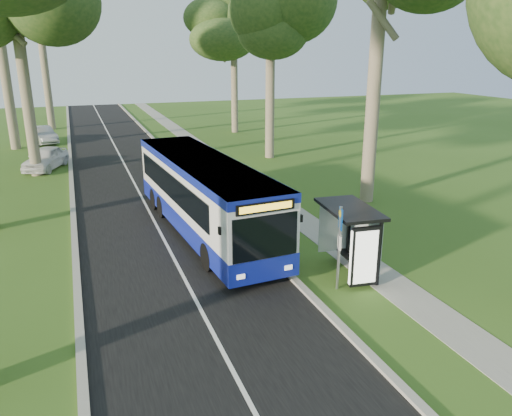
{
  "coord_description": "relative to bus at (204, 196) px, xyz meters",
  "views": [
    {
      "loc": [
        -6.58,
        -15.54,
        7.59
      ],
      "look_at": [
        -0.11,
        2.09,
        1.6
      ],
      "focal_mm": 35.0,
      "sensor_mm": 36.0,
      "label": 1
    }
  ],
  "objects": [
    {
      "name": "car_white",
      "position": [
        -6.82,
        15.35,
        -0.93
      ],
      "size": [
        3.22,
        4.64,
        1.47
      ],
      "primitive_type": "imported",
      "rotation": [
        0.0,
        0.0,
        -0.39
      ],
      "color": "white",
      "rests_on": "ground"
    },
    {
      "name": "kerb_east",
      "position": [
        1.67,
        5.77,
        -1.61
      ],
      "size": [
        0.25,
        100.0,
        0.12
      ],
      "primitive_type": "cube",
      "color": "#9E9B93",
      "rests_on": "ground"
    },
    {
      "name": "kerb_west",
      "position": [
        -5.33,
        5.77,
        -1.61
      ],
      "size": [
        0.25,
        100.0,
        0.12
      ],
      "primitive_type": "cube",
      "color": "#9E9B93",
      "rests_on": "ground"
    },
    {
      "name": "ground",
      "position": [
        1.67,
        -4.23,
        -1.67
      ],
      "size": [
        120.0,
        120.0,
        0.0
      ],
      "primitive_type": "plane",
      "color": "#365A1C",
      "rests_on": "ground"
    },
    {
      "name": "tree_east_d",
      "position": [
        9.67,
        25.77,
        7.8
      ],
      "size": [
        5.2,
        5.2,
        12.76
      ],
      "color": "#7A6B56",
      "rests_on": "ground"
    },
    {
      "name": "car_silver",
      "position": [
        -7.37,
        25.73,
        -0.96
      ],
      "size": [
        2.68,
        4.5,
        1.4
      ],
      "primitive_type": "imported",
      "rotation": [
        0.0,
        0.0,
        0.3
      ],
      "color": "#A6A8AE",
      "rests_on": "ground"
    },
    {
      "name": "bus",
      "position": [
        0.0,
        0.0,
        0.0
      ],
      "size": [
        3.45,
        12.28,
        3.21
      ],
      "rotation": [
        0.0,
        0.0,
        0.08
      ],
      "color": "white",
      "rests_on": "ground"
    },
    {
      "name": "centre_line",
      "position": [
        -1.83,
        5.77,
        -1.64
      ],
      "size": [
        0.12,
        100.0,
        0.0
      ],
      "primitive_type": "cube",
      "color": "white",
      "rests_on": "road"
    },
    {
      "name": "bus_shelter",
      "position": [
        3.83,
        -6.05,
        0.05
      ],
      "size": [
        1.8,
        2.97,
        2.44
      ],
      "rotation": [
        0.0,
        0.0,
        -0.1
      ],
      "color": "black",
      "rests_on": "ground"
    },
    {
      "name": "road",
      "position": [
        -1.83,
        5.77,
        -1.66
      ],
      "size": [
        7.0,
        100.0,
        0.02
      ],
      "primitive_type": "cube",
      "color": "black",
      "rests_on": "ground"
    },
    {
      "name": "footpath",
      "position": [
        4.67,
        5.77,
        -1.66
      ],
      "size": [
        1.5,
        100.0,
        0.02
      ],
      "primitive_type": "cube",
      "color": "gray",
      "rests_on": "ground"
    },
    {
      "name": "bus_stop_sign",
      "position": [
        2.78,
        -6.65,
        0.1
      ],
      "size": [
        0.16,
        0.39,
        2.86
      ],
      "rotation": [
        0.0,
        0.0,
        -0.3
      ],
      "color": "gray",
      "rests_on": "ground"
    },
    {
      "name": "litter_bin",
      "position": [
        2.4,
        3.3,
        -1.19
      ],
      "size": [
        0.53,
        0.53,
        0.93
      ],
      "rotation": [
        0.0,
        0.0,
        0.1
      ],
      "color": "black",
      "rests_on": "ground"
    },
    {
      "name": "tree_east_c",
      "position": [
        8.47,
        13.77,
        8.7
      ],
      "size": [
        5.2,
        5.2,
        13.98
      ],
      "color": "#7A6B56",
      "rests_on": "ground"
    },
    {
      "name": "tree_west_e",
      "position": [
        -6.83,
        33.77,
        10.16
      ],
      "size": [
        5.2,
        5.2,
        15.97
      ],
      "color": "#7A6B56",
      "rests_on": "ground"
    }
  ]
}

